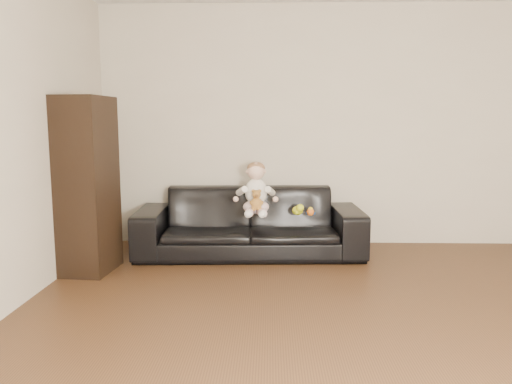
{
  "coord_description": "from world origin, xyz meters",
  "views": [
    {
      "loc": [
        -0.65,
        -2.76,
        1.37
      ],
      "look_at": [
        -0.79,
        2.14,
        0.66
      ],
      "focal_mm": 35.0,
      "sensor_mm": 36.0,
      "label": 1
    }
  ],
  "objects_px": {
    "cabinet": "(88,185)",
    "teddy_bear": "(257,200)",
    "baby": "(256,191)",
    "sofa": "(250,222)",
    "toy_blue_disc": "(311,213)",
    "toy_rattle": "(310,212)",
    "toy_green": "(298,211)"
  },
  "relations": [
    {
      "from": "sofa",
      "to": "teddy_bear",
      "type": "xyz_separation_m",
      "value": [
        0.08,
        -0.28,
        0.27
      ]
    },
    {
      "from": "cabinet",
      "to": "teddy_bear",
      "type": "height_order",
      "value": "cabinet"
    },
    {
      "from": "toy_blue_disc",
      "to": "sofa",
      "type": "bearing_deg",
      "value": 171.18
    },
    {
      "from": "toy_green",
      "to": "toy_rattle",
      "type": "bearing_deg",
      "value": -15.0
    },
    {
      "from": "toy_rattle",
      "to": "toy_blue_disc",
      "type": "distance_m",
      "value": 0.11
    },
    {
      "from": "baby",
      "to": "toy_green",
      "type": "distance_m",
      "value": 0.45
    },
    {
      "from": "teddy_bear",
      "to": "cabinet",
      "type": "bearing_deg",
      "value": -166.68
    },
    {
      "from": "cabinet",
      "to": "toy_blue_disc",
      "type": "relative_size",
      "value": 16.3
    },
    {
      "from": "baby",
      "to": "toy_blue_disc",
      "type": "distance_m",
      "value": 0.59
    },
    {
      "from": "toy_green",
      "to": "toy_rattle",
      "type": "height_order",
      "value": "toy_green"
    },
    {
      "from": "baby",
      "to": "toy_blue_disc",
      "type": "bearing_deg",
      "value": -0.95
    },
    {
      "from": "baby",
      "to": "toy_rattle",
      "type": "height_order",
      "value": "baby"
    },
    {
      "from": "baby",
      "to": "toy_blue_disc",
      "type": "xyz_separation_m",
      "value": [
        0.55,
        0.03,
        -0.22
      ]
    },
    {
      "from": "toy_rattle",
      "to": "cabinet",
      "type": "bearing_deg",
      "value": -167.83
    },
    {
      "from": "cabinet",
      "to": "teddy_bear",
      "type": "bearing_deg",
      "value": 18.45
    },
    {
      "from": "sofa",
      "to": "toy_blue_disc",
      "type": "height_order",
      "value": "sofa"
    },
    {
      "from": "toy_green",
      "to": "baby",
      "type": "bearing_deg",
      "value": 174.21
    },
    {
      "from": "toy_green",
      "to": "cabinet",
      "type": "bearing_deg",
      "value": -166.11
    },
    {
      "from": "toy_rattle",
      "to": "sofa",
      "type": "bearing_deg",
      "value": 161.79
    },
    {
      "from": "sofa",
      "to": "toy_rattle",
      "type": "xyz_separation_m",
      "value": [
        0.61,
        -0.2,
        0.14
      ]
    },
    {
      "from": "cabinet",
      "to": "toy_rattle",
      "type": "height_order",
      "value": "cabinet"
    },
    {
      "from": "sofa",
      "to": "cabinet",
      "type": "xyz_separation_m",
      "value": [
        -1.43,
        -0.64,
        0.45
      ]
    },
    {
      "from": "baby",
      "to": "teddy_bear",
      "type": "xyz_separation_m",
      "value": [
        0.01,
        -0.16,
        -0.06
      ]
    },
    {
      "from": "sofa",
      "to": "baby",
      "type": "xyz_separation_m",
      "value": [
        0.07,
        -0.12,
        0.33
      ]
    },
    {
      "from": "sofa",
      "to": "cabinet",
      "type": "relative_size",
      "value": 1.45
    },
    {
      "from": "cabinet",
      "to": "baby",
      "type": "bearing_deg",
      "value": 24.09
    },
    {
      "from": "sofa",
      "to": "toy_rattle",
      "type": "height_order",
      "value": "sofa"
    },
    {
      "from": "baby",
      "to": "toy_rattle",
      "type": "bearing_deg",
      "value": -11.95
    },
    {
      "from": "teddy_bear",
      "to": "toy_blue_disc",
      "type": "bearing_deg",
      "value": 19.15
    },
    {
      "from": "sofa",
      "to": "toy_blue_disc",
      "type": "distance_m",
      "value": 0.63
    },
    {
      "from": "sofa",
      "to": "toy_rattle",
      "type": "distance_m",
      "value": 0.65
    },
    {
      "from": "sofa",
      "to": "toy_rattle",
      "type": "relative_size",
      "value": 30.83
    }
  ]
}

